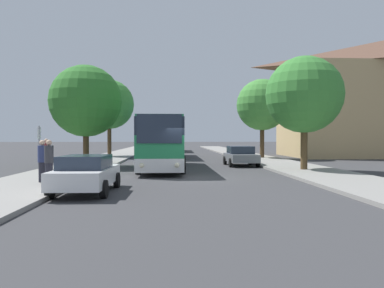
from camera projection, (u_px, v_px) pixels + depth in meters
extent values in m
plane|color=#38383A|center=(191.00, 177.00, 19.09)|extent=(300.00, 300.00, 0.00)
cube|color=gray|center=(52.00, 177.00, 18.71)|extent=(4.00, 120.00, 0.15)
cube|color=gray|center=(325.00, 175.00, 19.47)|extent=(4.00, 120.00, 0.15)
cube|color=silver|center=(162.00, 159.00, 24.22)|extent=(2.54, 11.56, 0.70)
cube|color=#23844C|center=(162.00, 145.00, 24.21)|extent=(2.54, 11.56, 1.16)
cube|color=#232D3D|center=(162.00, 128.00, 24.19)|extent=(2.56, 11.32, 0.95)
cube|color=#23844C|center=(162.00, 120.00, 24.18)|extent=(2.49, 11.32, 0.12)
cube|color=#232D3D|center=(159.00, 129.00, 18.40)|extent=(2.23, 0.07, 1.45)
sphere|color=#F4EAC1|center=(142.00, 165.00, 18.36)|extent=(0.24, 0.24, 0.24)
sphere|color=#F4EAC1|center=(177.00, 165.00, 18.47)|extent=(0.24, 0.24, 0.24)
cylinder|color=black|center=(138.00, 165.00, 20.70)|extent=(0.31, 1.00, 1.00)
cylinder|color=black|center=(183.00, 165.00, 20.85)|extent=(0.31, 1.00, 1.00)
cylinder|color=black|center=(146.00, 158.00, 27.61)|extent=(0.31, 1.00, 1.00)
cylinder|color=black|center=(179.00, 158.00, 27.76)|extent=(0.31, 1.00, 1.00)
cube|color=silver|center=(165.00, 151.00, 37.98)|extent=(2.58, 11.57, 0.70)
cube|color=#285BA8|center=(165.00, 141.00, 37.96)|extent=(2.58, 11.57, 1.48)
cube|color=#232D3D|center=(165.00, 129.00, 37.94)|extent=(2.60, 11.34, 0.95)
cube|color=#285BA8|center=(165.00, 123.00, 37.93)|extent=(2.53, 11.34, 0.12)
cube|color=#232D3D|center=(164.00, 129.00, 32.14)|extent=(2.29, 0.07, 1.45)
sphere|color=#F4EAC1|center=(154.00, 153.00, 32.11)|extent=(0.24, 0.24, 0.24)
sphere|color=#F4EAC1|center=(175.00, 153.00, 32.21)|extent=(0.24, 0.24, 0.24)
cylinder|color=black|center=(151.00, 154.00, 34.45)|extent=(0.30, 1.00, 1.00)
cylinder|color=black|center=(178.00, 154.00, 34.59)|extent=(0.30, 1.00, 1.00)
cylinder|color=black|center=(154.00, 151.00, 41.38)|extent=(0.30, 1.00, 1.00)
cylinder|color=black|center=(177.00, 151.00, 41.52)|extent=(0.30, 1.00, 1.00)
cube|color=#238942|center=(169.00, 147.00, 54.26)|extent=(2.78, 11.52, 0.70)
cube|color=silver|center=(169.00, 140.00, 54.25)|extent=(2.78, 11.52, 1.31)
cube|color=#232D3D|center=(169.00, 132.00, 54.23)|extent=(2.81, 11.29, 0.95)
cube|color=silver|center=(169.00, 129.00, 54.22)|extent=(2.73, 11.29, 0.12)
cube|color=#232D3D|center=(168.00, 133.00, 48.46)|extent=(2.32, 0.10, 1.45)
sphere|color=#F4EAC1|center=(161.00, 148.00, 48.45)|extent=(0.24, 0.24, 0.24)
sphere|color=#F4EAC1|center=(175.00, 148.00, 48.51)|extent=(0.24, 0.24, 0.24)
cylinder|color=black|center=(159.00, 149.00, 50.78)|extent=(0.32, 1.01, 1.00)
cylinder|color=black|center=(178.00, 149.00, 50.87)|extent=(0.32, 1.01, 1.00)
cylinder|color=black|center=(162.00, 147.00, 57.66)|extent=(0.32, 1.01, 1.00)
cylinder|color=black|center=(178.00, 147.00, 57.75)|extent=(0.32, 1.01, 1.00)
cube|color=silver|center=(87.00, 176.00, 13.72)|extent=(1.84, 4.29, 0.60)
cube|color=#232D3D|center=(86.00, 162.00, 13.54)|extent=(1.60, 2.24, 0.47)
cylinder|color=black|center=(72.00, 180.00, 15.01)|extent=(0.21, 0.62, 0.62)
cylinder|color=black|center=(117.00, 180.00, 15.08)|extent=(0.21, 0.62, 0.62)
cylinder|color=black|center=(50.00, 189.00, 12.37)|extent=(0.21, 0.62, 0.62)
cylinder|color=black|center=(104.00, 189.00, 12.44)|extent=(0.21, 0.62, 0.62)
cube|color=slate|center=(241.00, 158.00, 26.70)|extent=(1.95, 4.02, 0.56)
cube|color=#232D3D|center=(240.00, 150.00, 26.85)|extent=(1.69, 2.10, 0.54)
cylinder|color=black|center=(258.00, 163.00, 25.54)|extent=(0.21, 0.62, 0.62)
cylinder|color=black|center=(231.00, 163.00, 25.41)|extent=(0.21, 0.62, 0.62)
cylinder|color=black|center=(250.00, 160.00, 28.01)|extent=(0.21, 0.62, 0.62)
cylinder|color=black|center=(225.00, 160.00, 27.87)|extent=(0.21, 0.62, 0.62)
cylinder|color=gray|center=(39.00, 151.00, 18.40)|extent=(0.08, 0.08, 2.46)
cube|color=silver|center=(39.00, 133.00, 18.38)|extent=(0.03, 0.45, 0.60)
cylinder|color=#23232D|center=(42.00, 172.00, 15.73)|extent=(0.30, 0.30, 0.84)
cylinder|color=navy|center=(42.00, 154.00, 15.72)|extent=(0.36, 0.36, 0.70)
sphere|color=tan|center=(42.00, 143.00, 15.71)|extent=(0.23, 0.23, 0.23)
cylinder|color=#23232D|center=(49.00, 173.00, 15.14)|extent=(0.30, 0.30, 0.85)
cylinder|color=#333338|center=(49.00, 154.00, 15.12)|extent=(0.36, 0.36, 0.71)
sphere|color=tan|center=(49.00, 143.00, 15.12)|extent=(0.23, 0.23, 0.23)
cylinder|color=#23232D|center=(46.00, 162.00, 21.94)|extent=(0.30, 0.30, 0.86)
cylinder|color=maroon|center=(46.00, 149.00, 21.93)|extent=(0.36, 0.36, 0.72)
sphere|color=tan|center=(46.00, 141.00, 21.92)|extent=(0.23, 0.23, 0.23)
cylinder|color=#47331E|center=(109.00, 139.00, 37.97)|extent=(0.40, 0.40, 3.36)
sphere|color=#387F33|center=(109.00, 104.00, 37.91)|extent=(4.99, 4.99, 4.99)
cylinder|color=#47331E|center=(86.00, 146.00, 25.87)|extent=(0.40, 0.40, 2.54)
sphere|color=#2D7028|center=(86.00, 101.00, 25.81)|extent=(4.95, 4.95, 4.95)
cylinder|color=#513D23|center=(304.00, 146.00, 22.10)|extent=(0.40, 0.40, 2.71)
sphere|color=#387F33|center=(304.00, 95.00, 22.05)|extent=(4.52, 4.52, 4.52)
cylinder|color=#47331E|center=(262.00, 141.00, 34.99)|extent=(0.40, 0.40, 3.14)
sphere|color=#428938|center=(262.00, 105.00, 34.93)|extent=(4.79, 4.79, 4.79)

